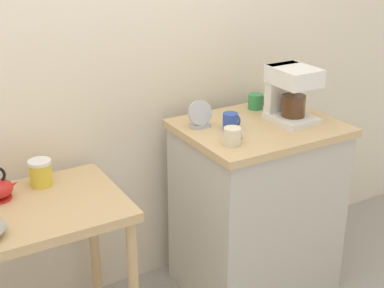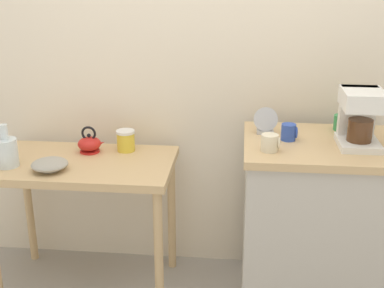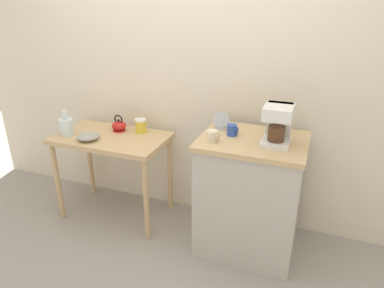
{
  "view_description": "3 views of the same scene",
  "coord_description": "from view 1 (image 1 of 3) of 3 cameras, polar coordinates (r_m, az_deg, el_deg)",
  "views": [
    {
      "loc": [
        -0.88,
        -1.92,
        1.8
      ],
      "look_at": [
        0.21,
        -0.03,
        0.9
      ],
      "focal_mm": 52.35,
      "sensor_mm": 36.0,
      "label": 1
    },
    {
      "loc": [
        0.24,
        -2.27,
        1.69
      ],
      "look_at": [
        0.01,
        0.03,
        0.86
      ],
      "focal_mm": 48.03,
      "sensor_mm": 36.0,
      "label": 2
    },
    {
      "loc": [
        1.0,
        -2.18,
        1.79
      ],
      "look_at": [
        0.19,
        -0.02,
        0.81
      ],
      "focal_mm": 32.82,
      "sensor_mm": 36.0,
      "label": 3
    }
  ],
  "objects": [
    {
      "name": "canister_enamel",
      "position": [
        2.43,
        -15.17,
        -2.84
      ],
      "size": [
        0.1,
        0.1,
        0.11
      ],
      "color": "gold",
      "rests_on": "wooden_table"
    },
    {
      "name": "mug_tall_green",
      "position": [
        2.82,
        6.53,
        4.34
      ],
      "size": [
        0.08,
        0.07,
        0.08
      ],
      "color": "#338C4C",
      "rests_on": "kitchen_counter"
    },
    {
      "name": "table_clock",
      "position": [
        2.54,
        0.82,
        2.9
      ],
      "size": [
        0.12,
        0.06,
        0.13
      ],
      "color": "#B2B5BA",
      "rests_on": "kitchen_counter"
    },
    {
      "name": "wooden_table",
      "position": [
        2.32,
        -18.09,
        -8.81
      ],
      "size": [
        0.91,
        0.53,
        0.73
      ],
      "color": "tan",
      "rests_on": "ground_plane"
    },
    {
      "name": "mug_small_cream",
      "position": [
        2.36,
        4.17,
        0.79
      ],
      "size": [
        0.08,
        0.08,
        0.08
      ],
      "color": "beige",
      "rests_on": "kitchen_counter"
    },
    {
      "name": "kitchen_counter",
      "position": [
        2.8,
        6.5,
        -6.52
      ],
      "size": [
        0.72,
        0.58,
        0.89
      ],
      "color": "#BCB7AD",
      "rests_on": "ground_plane"
    },
    {
      "name": "coffee_maker",
      "position": [
        2.65,
        9.95,
        5.31
      ],
      "size": [
        0.18,
        0.22,
        0.26
      ],
      "color": "white",
      "rests_on": "kitchen_counter"
    },
    {
      "name": "mug_blue",
      "position": [
        2.53,
        3.97,
        2.32
      ],
      "size": [
        0.08,
        0.07,
        0.08
      ],
      "color": "#2D4CAD",
      "rests_on": "kitchen_counter"
    },
    {
      "name": "back_wall",
      "position": [
        2.59,
        -7.71,
        13.42
      ],
      "size": [
        4.4,
        0.1,
        2.8
      ],
      "primitive_type": "cube",
      "color": "beige",
      "rests_on": "ground_plane"
    }
  ]
}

